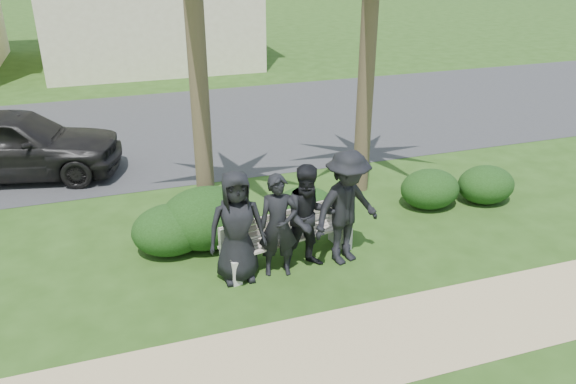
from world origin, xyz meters
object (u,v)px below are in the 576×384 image
object	(u,v)px
man_d	(347,208)
park_bench	(288,241)
man_b	(278,226)
man_c	(309,218)
car_a	(13,144)
man_a	(237,227)

from	to	relation	value
man_d	park_bench	bearing A→B (deg)	143.16
park_bench	man_b	size ratio (longest dim) A/B	1.39
man_c	man_d	bearing A→B (deg)	-2.52
man_b	man_d	size ratio (longest dim) A/B	0.87
park_bench	car_a	bearing A→B (deg)	118.96
man_d	man_c	bearing A→B (deg)	161.17
man_a	man_b	size ratio (longest dim) A/B	1.07
man_c	man_b	bearing A→B (deg)	-175.95
park_bench	man_c	distance (m)	0.65
park_bench	man_c	world-z (taller)	man_c
man_b	man_c	size ratio (longest dim) A/B	0.96
man_b	car_a	bearing A→B (deg)	139.33
man_b	man_d	world-z (taller)	man_d
man_c	man_d	distance (m)	0.62
park_bench	man_b	world-z (taller)	man_b
man_c	man_d	xyz separation A→B (m)	(0.62, -0.02, 0.08)
man_b	car_a	size ratio (longest dim) A/B	0.37
park_bench	car_a	size ratio (longest dim) A/B	0.51
park_bench	man_d	world-z (taller)	man_d
man_d	car_a	distance (m)	7.68
man_a	car_a	world-z (taller)	man_a
man_a	man_b	distance (m)	0.64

